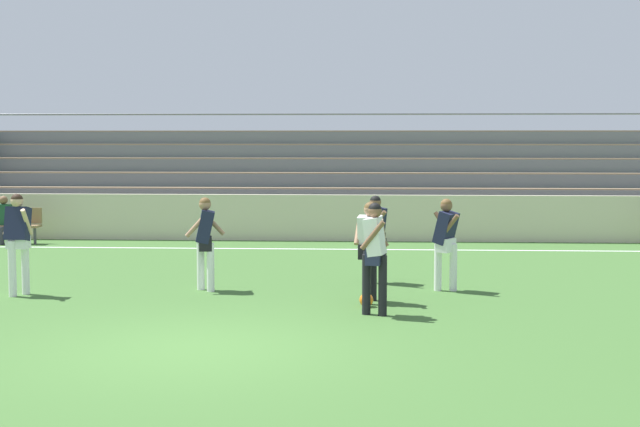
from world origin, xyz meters
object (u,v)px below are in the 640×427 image
(soccer_ball, at_px, (366,300))
(player_white_dropping_back, at_px, (375,248))
(player_dark_trailing_run, at_px, (18,235))
(bench_near_wall_gap, at_px, (5,222))
(spectator_seated, at_px, (3,216))
(bleacher_stand, at_px, (370,178))
(player_dark_wide_left, at_px, (205,235))
(player_white_wide_right, at_px, (370,243))
(player_dark_deep_cover, at_px, (375,231))
(player_dark_overlapping, at_px, (446,237))

(soccer_ball, bearing_deg, player_white_dropping_back, -79.26)
(player_dark_trailing_run, distance_m, soccer_ball, 5.99)
(bench_near_wall_gap, bearing_deg, player_white_dropping_back, -43.38)
(spectator_seated, height_order, player_dark_trailing_run, player_dark_trailing_run)
(bleacher_stand, xyz_separation_m, bench_near_wall_gap, (-9.15, -3.81, -0.96))
(bleacher_stand, distance_m, bench_near_wall_gap, 9.96)
(bench_near_wall_gap, xyz_separation_m, player_dark_wide_left, (6.30, -6.69, 0.42))
(player_dark_trailing_run, bearing_deg, player_white_wide_right, -3.16)
(player_dark_wide_left, bearing_deg, player_dark_deep_cover, 18.83)
(player_dark_wide_left, relative_size, player_dark_trailing_run, 0.95)
(spectator_seated, bearing_deg, bench_near_wall_gap, 90.00)
(player_white_wide_right, xyz_separation_m, player_dark_trailing_run, (-5.93, 0.33, 0.07))
(spectator_seated, xyz_separation_m, player_dark_overlapping, (10.49, -6.36, 0.25))
(bench_near_wall_gap, distance_m, soccer_ball, 12.18)
(player_white_dropping_back, height_order, player_white_wide_right, player_white_dropping_back)
(player_dark_wide_left, xyz_separation_m, player_dark_deep_cover, (2.96, 1.01, -0.02))
(bench_near_wall_gap, height_order, player_white_wide_right, player_white_wide_right)
(player_dark_trailing_run, distance_m, player_dark_deep_cover, 6.25)
(bench_near_wall_gap, height_order, player_dark_wide_left, player_dark_wide_left)
(player_dark_overlapping, distance_m, player_dark_wide_left, 4.19)
(player_dark_overlapping, bearing_deg, player_dark_deep_cover, 146.91)
(player_white_wide_right, height_order, player_dark_trailing_run, player_dark_trailing_run)
(bleacher_stand, distance_m, player_white_wide_right, 11.50)
(bleacher_stand, distance_m, spectator_seated, 9.99)
(spectator_seated, relative_size, player_white_dropping_back, 0.71)
(bleacher_stand, bearing_deg, spectator_seated, -156.79)
(bleacher_stand, height_order, player_white_dropping_back, bleacher_stand)
(player_white_dropping_back, height_order, player_dark_deep_cover, player_white_dropping_back)
(player_dark_trailing_run, relative_size, soccer_ball, 7.85)
(player_white_dropping_back, xyz_separation_m, player_dark_overlapping, (1.25, 2.25, -0.06))
(player_dark_trailing_run, bearing_deg, player_dark_overlapping, 6.83)
(player_white_dropping_back, distance_m, player_dark_deep_cover, 3.05)
(player_dark_overlapping, distance_m, player_dark_trailing_run, 7.30)
(player_white_wide_right, bearing_deg, spectator_seated, 140.50)
(bleacher_stand, xyz_separation_m, player_dark_wide_left, (-2.85, -10.50, -0.54))
(spectator_seated, bearing_deg, player_dark_deep_cover, -31.00)
(player_white_dropping_back, distance_m, player_dark_wide_left, 3.57)
(bleacher_stand, bearing_deg, player_dark_deep_cover, -89.34)
(spectator_seated, distance_m, player_dark_deep_cover, 10.81)
(bench_near_wall_gap, height_order, player_dark_trailing_run, player_dark_trailing_run)
(player_white_dropping_back, xyz_separation_m, player_dark_trailing_run, (-6.00, 1.38, 0.02))
(bench_near_wall_gap, relative_size, player_white_dropping_back, 1.06)
(spectator_seated, height_order, player_dark_wide_left, player_dark_wide_left)
(player_dark_deep_cover, bearing_deg, player_white_wide_right, -92.66)
(bench_near_wall_gap, xyz_separation_m, player_dark_deep_cover, (9.26, -5.68, 0.41))
(bench_near_wall_gap, distance_m, spectator_seated, 0.19)
(player_dark_wide_left, distance_m, player_dark_trailing_run, 3.14)
(bench_near_wall_gap, relative_size, player_dark_trailing_run, 1.04)
(player_white_dropping_back, xyz_separation_m, player_dark_wide_left, (-2.94, 2.04, -0.05))
(bleacher_stand, bearing_deg, player_white_wide_right, -89.91)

